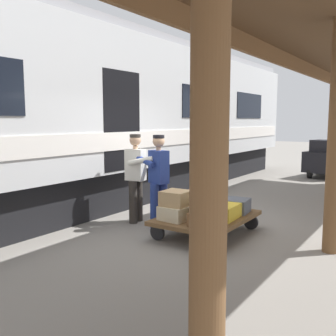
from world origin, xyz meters
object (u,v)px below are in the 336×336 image
Objects in this scene: suitcase_burgundy_valise at (192,206)px; baggage_tug at (328,159)px; luggage_cart at (207,218)px; suitcase_yellow_case at (222,211)px; suitcase_olive_duffel at (209,206)px; train_car at (71,116)px; suitcase_maroon_trunk at (194,195)px; suitcase_gray_aluminum at (206,201)px; suitcase_tan_vintage at (176,198)px; porter_by_door at (136,175)px; suitcase_brown_leather at (208,218)px; porter_in_overalls at (158,177)px; suitcase_cream_canvas at (177,213)px; suitcase_slate_roller at (234,205)px.

baggage_tug is at bearing -93.85° from suitcase_burgundy_valise.
suitcase_yellow_case is at bearing 180.00° from luggage_cart.
train_car is at bearing -11.09° from suitcase_olive_duffel.
suitcase_maroon_trunk is at bearing 86.40° from baggage_tug.
suitcase_gray_aluminum is 0.83× the size of suitcase_burgundy_valise.
suitcase_tan_vintage is 1.31m from porter_by_door.
suitcase_brown_leather is 1.45m from porter_in_overalls.
suitcase_gray_aluminum is at bearing -90.00° from suitcase_cream_canvas.
suitcase_yellow_case is 1.24× the size of suitcase_cream_canvas.
train_car is 50.87× the size of suitcase_maroon_trunk.
baggage_tug is (-0.56, -8.29, 0.17)m from suitcase_burgundy_valise.
suitcase_burgundy_valise is 1.29× the size of suitcase_tan_vintage.
suitcase_slate_roller is 1.03m from suitcase_olive_duffel.
suitcase_slate_roller is 1.30× the size of suitcase_maroon_trunk.
porter_in_overalls is (1.28, 0.55, 0.47)m from suitcase_slate_roller.
baggage_tug is at bearing -102.11° from porter_by_door.
suitcase_maroon_trunk is at bearing -1.82° from luggage_cart.
suitcase_brown_leather is 0.78m from suitcase_maroon_trunk.
luggage_cart is 0.34m from suitcase_yellow_case.
suitcase_cream_canvas is at bearing 85.83° from suitcase_maroon_trunk.
train_car is 43.91× the size of suitcase_tan_vintage.
suitcase_maroon_trunk is (-0.04, -0.51, 0.22)m from suitcase_cream_canvas.
suitcase_yellow_case is at bearing -178.12° from porter_in_overalls.
baggage_tug is at bearing -115.52° from train_car.
suitcase_gray_aluminum is 1.00m from porter_in_overalls.
suitcase_slate_roller is 7.79m from baggage_tug.
porter_in_overalls reaches higher than suitcase_maroon_trunk.
train_car is at bearing 3.78° from suitcase_slate_roller.
porter_by_door is at bearing -2.46° from porter_in_overalls.
suitcase_tan_vintage reaches higher than suitcase_slate_roller.
suitcase_yellow_case is 0.37× the size of porter_in_overalls.
porter_by_door is at bearing 16.12° from suitcase_slate_roller.
suitcase_olive_duffel is at bearing 90.34° from baggage_tug.
porter_in_overalls is (1.28, -0.46, 0.49)m from suitcase_brown_leather.
suitcase_maroon_trunk is at bearing -178.74° from porter_by_door.
suitcase_yellow_case is 1.87m from porter_by_door.
porter_by_door reaches higher than suitcase_slate_roller.
porter_by_door reaches higher than suitcase_tan_vintage.
suitcase_slate_roller is 0.77m from suitcase_burgundy_valise.
suitcase_tan_vintage reaches higher than suitcase_cream_canvas.
suitcase_maroon_trunk is (-0.04, 0.50, 0.20)m from suitcase_gray_aluminum.
porter_by_door is at bearing 23.12° from suitcase_gray_aluminum.
train_car reaches higher than suitcase_slate_roller.
suitcase_olive_duffel is (-0.03, 1.02, 0.18)m from suitcase_slate_roller.
luggage_cart is 3.51× the size of suitcase_olive_duffel.
luggage_cart is at bearing 178.18° from suitcase_maroon_trunk.
suitcase_gray_aluminum is 0.50m from suitcase_burgundy_valise.
suitcase_maroon_trunk is 8.30m from baggage_tug.
train_car reaches higher than suitcase_brown_leather.
luggage_cart is 3.95× the size of suitcase_gray_aluminum.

